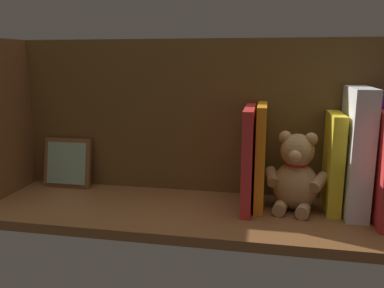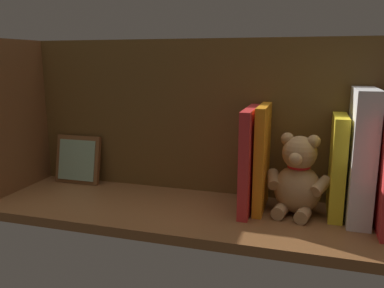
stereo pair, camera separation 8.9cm
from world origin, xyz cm
name	(u,v)px [view 1 (the left image)]	position (x,y,z in cm)	size (l,w,h in cm)	color
ground_plane	(192,212)	(0.00, 0.00, -1.10)	(101.84, 30.84, 2.20)	brown
shelf_back_panel	(202,117)	(0.00, -13.17, 19.59)	(101.84, 1.50, 39.17)	brown
book_0	(384,157)	(-42.20, -4.75, 13.17)	(1.58, 14.55, 26.34)	purple
book_1	(376,165)	(-39.94, -2.28, 11.91)	(1.78, 19.47, 23.82)	red
dictionary_thick_white	(356,152)	(-36.11, -4.35, 14.16)	(4.74, 15.13, 28.31)	white
book_2	(333,162)	(-31.69, -5.58, 11.21)	(2.96, 12.88, 22.42)	yellow
teddy_bear	(296,176)	(-23.52, -3.93, 8.02)	(14.50, 13.09, 18.23)	tan
book_3	(261,156)	(-15.38, -4.79, 12.09)	(2.11, 14.45, 24.18)	orange
book_4	(248,158)	(-12.61, -3.48, 11.80)	(2.26, 17.08, 23.61)	red
picture_frame_leaning	(68,163)	(36.47, -9.69, 6.57)	(13.28, 4.06, 13.38)	brown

